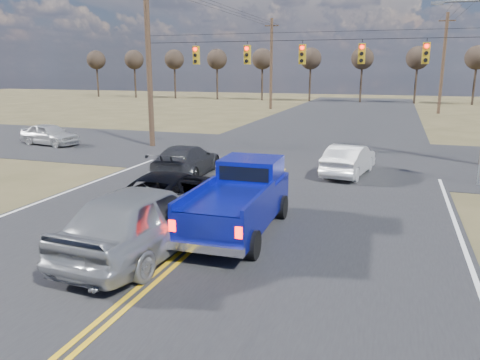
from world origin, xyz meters
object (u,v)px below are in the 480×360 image
(dgrey_car_queue, at_px, (186,161))
(white_car_queue, at_px, (349,160))
(pickup_truck, at_px, (240,200))
(black_suv, at_px, (170,193))
(silver_suv, at_px, (143,219))
(cross_car_west, at_px, (50,134))

(dgrey_car_queue, bearing_deg, white_car_queue, -163.77)
(pickup_truck, relative_size, black_suv, 1.00)
(black_suv, relative_size, dgrey_car_queue, 1.11)
(pickup_truck, bearing_deg, silver_suv, -128.62)
(pickup_truck, xyz_separation_m, black_suv, (-2.58, 0.74, -0.22))
(white_car_queue, distance_m, dgrey_car_queue, 7.14)
(white_car_queue, xyz_separation_m, cross_car_west, (-18.19, 2.62, -0.02))
(silver_suv, bearing_deg, cross_car_west, -39.63)
(black_suv, height_order, dgrey_car_queue, black_suv)
(silver_suv, bearing_deg, pickup_truck, -123.58)
(dgrey_car_queue, bearing_deg, silver_suv, 104.33)
(pickup_truck, distance_m, dgrey_car_queue, 7.55)
(silver_suv, relative_size, white_car_queue, 1.30)
(black_suv, distance_m, cross_car_west, 16.90)
(white_car_queue, height_order, cross_car_west, white_car_queue)
(pickup_truck, bearing_deg, black_suv, 162.73)
(black_suv, bearing_deg, silver_suv, 103.20)
(white_car_queue, distance_m, cross_car_west, 18.38)
(silver_suv, xyz_separation_m, white_car_queue, (4.02, 10.80, -0.23))
(white_car_queue, bearing_deg, cross_car_west, 0.95)
(pickup_truck, xyz_separation_m, cross_car_west, (-15.95, 11.09, -0.28))
(silver_suv, distance_m, cross_car_west, 19.52)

